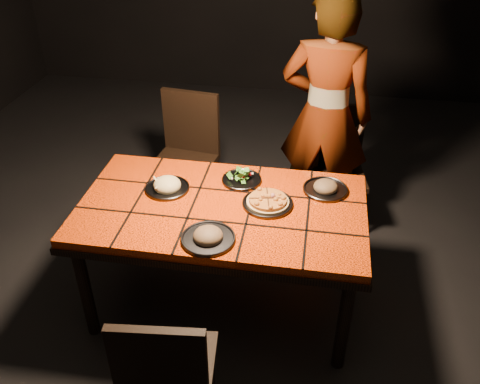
% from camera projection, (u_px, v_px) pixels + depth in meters
% --- Properties ---
extents(room_shell, '(6.04, 7.04, 3.08)m').
position_uv_depth(room_shell, '(219.00, 77.00, 2.42)').
color(room_shell, black).
rests_on(room_shell, ground).
extents(dining_table, '(1.62, 0.92, 0.75)m').
position_uv_depth(dining_table, '(222.00, 217.00, 2.88)').
color(dining_table, '#ED4107').
rests_on(dining_table, ground).
extents(chair_near, '(0.44, 0.44, 0.88)m').
position_uv_depth(chair_near, '(167.00, 370.00, 2.22)').
color(chair_near, black).
rests_on(chair_near, ground).
extents(chair_far_left, '(0.49, 0.49, 0.96)m').
position_uv_depth(chair_far_left, '(187.00, 149.00, 3.78)').
color(chair_far_left, black).
rests_on(chair_far_left, ground).
extents(chair_far_right, '(0.47, 0.47, 0.91)m').
position_uv_depth(chair_far_right, '(335.00, 160.00, 3.70)').
color(chair_far_right, black).
rests_on(chair_far_right, ground).
extents(diner, '(0.69, 0.50, 1.75)m').
position_uv_depth(diner, '(325.00, 116.00, 3.50)').
color(diner, brown).
rests_on(diner, ground).
extents(plate_pizza, '(0.29, 0.29, 0.04)m').
position_uv_depth(plate_pizza, '(268.00, 202.00, 2.83)').
color(plate_pizza, '#39383D').
rests_on(plate_pizza, dining_table).
extents(plate_pasta, '(0.26, 0.26, 0.08)m').
position_uv_depth(plate_pasta, '(167.00, 186.00, 2.96)').
color(plate_pasta, '#39383D').
rests_on(plate_pasta, dining_table).
extents(plate_salad, '(0.24, 0.24, 0.07)m').
position_uv_depth(plate_salad, '(242.00, 178.00, 3.03)').
color(plate_salad, '#39383D').
rests_on(plate_salad, dining_table).
extents(plate_mushroom_a, '(0.28, 0.28, 0.09)m').
position_uv_depth(plate_mushroom_a, '(208.00, 236.00, 2.57)').
color(plate_mushroom_a, '#39383D').
rests_on(plate_mushroom_a, dining_table).
extents(plate_mushroom_b, '(0.26, 0.26, 0.09)m').
position_uv_depth(plate_mushroom_b, '(326.00, 187.00, 2.95)').
color(plate_mushroom_b, '#39383D').
rests_on(plate_mushroom_b, dining_table).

